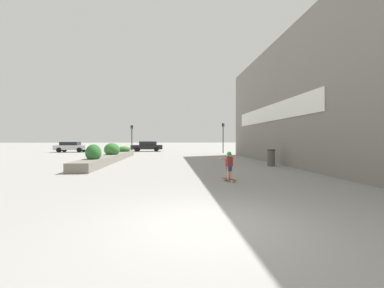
{
  "coord_description": "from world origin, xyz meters",
  "views": [
    {
      "loc": [
        -0.74,
        -5.12,
        1.71
      ],
      "look_at": [
        1.04,
        16.2,
        1.36
      ],
      "focal_mm": 24.0,
      "sensor_mm": 36.0,
      "label": 1
    }
  ],
  "objects_px": {
    "trash_bin": "(271,158)",
    "traffic_light_left": "(132,134)",
    "skateboard": "(229,180)",
    "skateboarder": "(229,162)",
    "car_center_left": "(278,146)",
    "traffic_light_right": "(223,133)",
    "car_center_right": "(147,146)",
    "car_leftmost": "(71,147)"
  },
  "relations": [
    {
      "from": "skateboard",
      "to": "car_leftmost",
      "type": "bearing_deg",
      "value": 92.36
    },
    {
      "from": "trash_bin",
      "to": "traffic_light_left",
      "type": "height_order",
      "value": "traffic_light_left"
    },
    {
      "from": "skateboard",
      "to": "trash_bin",
      "type": "relative_size",
      "value": 0.71
    },
    {
      "from": "trash_bin",
      "to": "traffic_light_left",
      "type": "distance_m",
      "value": 19.56
    },
    {
      "from": "skateboard",
      "to": "trash_bin",
      "type": "distance_m",
      "value": 7.14
    },
    {
      "from": "trash_bin",
      "to": "traffic_light_right",
      "type": "height_order",
      "value": "traffic_light_right"
    },
    {
      "from": "skateboard",
      "to": "car_leftmost",
      "type": "relative_size",
      "value": 0.18
    },
    {
      "from": "skateboarder",
      "to": "traffic_light_right",
      "type": "height_order",
      "value": "traffic_light_right"
    },
    {
      "from": "car_center_left",
      "to": "traffic_light_right",
      "type": "xyz_separation_m",
      "value": [
        -8.75,
        -3.39,
        1.75
      ]
    },
    {
      "from": "car_center_right",
      "to": "traffic_light_left",
      "type": "distance_m",
      "value": 6.35
    },
    {
      "from": "trash_bin",
      "to": "skateboarder",
      "type": "bearing_deg",
      "value": -125.33
    },
    {
      "from": "traffic_light_left",
      "to": "car_leftmost",
      "type": "bearing_deg",
      "value": 152.68
    },
    {
      "from": "skateboard",
      "to": "car_center_left",
      "type": "height_order",
      "value": "car_center_left"
    },
    {
      "from": "skateboarder",
      "to": "traffic_light_left",
      "type": "xyz_separation_m",
      "value": [
        -7.16,
        21.69,
        1.6
      ]
    },
    {
      "from": "traffic_light_left",
      "to": "car_center_left",
      "type": "bearing_deg",
      "value": 9.94
    },
    {
      "from": "skateboarder",
      "to": "traffic_light_right",
      "type": "distance_m",
      "value": 22.33
    },
    {
      "from": "car_center_left",
      "to": "trash_bin",
      "type": "bearing_deg",
      "value": -24.64
    },
    {
      "from": "skateboarder",
      "to": "trash_bin",
      "type": "bearing_deg",
      "value": 25.6
    },
    {
      "from": "skateboarder",
      "to": "car_center_right",
      "type": "distance_m",
      "value": 28.29
    },
    {
      "from": "trash_bin",
      "to": "car_center_right",
      "type": "height_order",
      "value": "car_center_right"
    },
    {
      "from": "skateboarder",
      "to": "car_leftmost",
      "type": "height_order",
      "value": "car_leftmost"
    },
    {
      "from": "trash_bin",
      "to": "traffic_light_right",
      "type": "bearing_deg",
      "value": 89.45
    },
    {
      "from": "trash_bin",
      "to": "car_center_right",
      "type": "bearing_deg",
      "value": 114.4
    },
    {
      "from": "car_center_left",
      "to": "car_center_right",
      "type": "xyz_separation_m",
      "value": [
        -18.83,
        2.45,
        -0.05
      ]
    },
    {
      "from": "skateboarder",
      "to": "car_leftmost",
      "type": "xyz_separation_m",
      "value": [
        -16.08,
        26.3,
        -0.02
      ]
    },
    {
      "from": "traffic_light_right",
      "to": "car_center_left",
      "type": "bearing_deg",
      "value": 21.16
    },
    {
      "from": "trash_bin",
      "to": "car_center_left",
      "type": "bearing_deg",
      "value": 65.36
    },
    {
      "from": "skateboarder",
      "to": "traffic_light_left",
      "type": "distance_m",
      "value": 22.9
    },
    {
      "from": "skateboarder",
      "to": "skateboard",
      "type": "bearing_deg",
      "value": -155.94
    },
    {
      "from": "car_leftmost",
      "to": "traffic_light_left",
      "type": "height_order",
      "value": "traffic_light_left"
    },
    {
      "from": "skateboard",
      "to": "skateboarder",
      "type": "relative_size",
      "value": 0.68
    },
    {
      "from": "skateboarder",
      "to": "traffic_light_right",
      "type": "bearing_deg",
      "value": 49.86
    },
    {
      "from": "traffic_light_right",
      "to": "car_center_right",
      "type": "bearing_deg",
      "value": 149.91
    },
    {
      "from": "skateboard",
      "to": "traffic_light_left",
      "type": "distance_m",
      "value": 22.96
    },
    {
      "from": "trash_bin",
      "to": "traffic_light_left",
      "type": "xyz_separation_m",
      "value": [
        -11.28,
        15.88,
        1.84
      ]
    },
    {
      "from": "skateboarder",
      "to": "car_center_right",
      "type": "height_order",
      "value": "car_center_right"
    },
    {
      "from": "trash_bin",
      "to": "traffic_light_right",
      "type": "xyz_separation_m",
      "value": [
        0.16,
        16.03,
        2.03
      ]
    },
    {
      "from": "skateboard",
      "to": "traffic_light_left",
      "type": "height_order",
      "value": "traffic_light_left"
    },
    {
      "from": "skateboarder",
      "to": "traffic_light_left",
      "type": "height_order",
      "value": "traffic_light_left"
    },
    {
      "from": "car_leftmost",
      "to": "car_center_right",
      "type": "distance_m",
      "value": 10.37
    },
    {
      "from": "skateboarder",
      "to": "car_leftmost",
      "type": "relative_size",
      "value": 0.26
    },
    {
      "from": "car_leftmost",
      "to": "car_center_right",
      "type": "bearing_deg",
      "value": 97.67
    }
  ]
}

